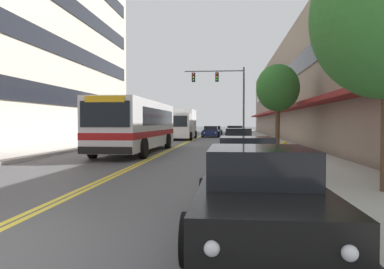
% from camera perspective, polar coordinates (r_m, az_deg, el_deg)
% --- Properties ---
extents(ground_plane, '(240.00, 240.00, 0.00)m').
position_cam_1_polar(ground_plane, '(41.71, 0.50, -0.58)').
color(ground_plane, '#4C4C4F').
extents(sidewalk_left, '(3.30, 106.00, 0.14)m').
position_cam_1_polar(sidewalk_left, '(42.95, -9.04, -0.44)').
color(sidewalk_left, '#B2ADA5').
rests_on(sidewalk_left, ground_plane).
extents(sidewalk_right, '(3.30, 106.00, 0.14)m').
position_cam_1_polar(sidewalk_right, '(41.67, 10.34, -0.52)').
color(sidewalk_right, '#B2ADA5').
rests_on(sidewalk_right, ground_plane).
extents(centre_line, '(0.34, 106.00, 0.01)m').
position_cam_1_polar(centre_line, '(41.71, 0.50, -0.58)').
color(centre_line, yellow).
rests_on(centre_line, ground_plane).
extents(office_tower_left, '(12.08, 27.23, 22.59)m').
position_cam_1_polar(office_tower_left, '(38.44, -24.87, 16.03)').
color(office_tower_left, beige).
rests_on(office_tower_left, ground_plane).
extents(storefront_row_right, '(9.10, 68.00, 9.91)m').
position_cam_1_polar(storefront_row_right, '(42.64, 18.32, 6.03)').
color(storefront_row_right, gray).
rests_on(storefront_row_right, ground_plane).
extents(city_bus, '(2.84, 11.84, 2.96)m').
position_cam_1_polar(city_bus, '(22.50, -8.20, 1.63)').
color(city_bus, silver).
rests_on(city_bus, ground_plane).
extents(car_dark_grey_parked_left_near, '(1.99, 4.20, 1.16)m').
position_cam_1_polar(car_dark_grey_parked_left_near, '(38.25, -6.49, 0.01)').
color(car_dark_grey_parked_left_near, '#38383D').
rests_on(car_dark_grey_parked_left_near, ground_plane).
extents(car_black_parked_right_foreground, '(2.10, 4.67, 1.35)m').
position_cam_1_polar(car_black_parked_right_foreground, '(6.04, 10.29, -8.93)').
color(car_black_parked_right_foreground, black).
rests_on(car_black_parked_right_foreground, ground_plane).
extents(car_champagne_parked_right_mid, '(2.13, 4.28, 1.41)m').
position_cam_1_polar(car_champagne_parked_right_mid, '(41.64, 6.52, 0.29)').
color(car_champagne_parked_right_mid, beige).
rests_on(car_champagne_parked_right_mid, ground_plane).
extents(car_white_parked_right_far, '(2.20, 4.30, 1.29)m').
position_cam_1_polar(car_white_parked_right_far, '(12.08, 8.30, -3.61)').
color(car_white_parked_right_far, white).
rests_on(car_white_parked_right_far, ground_plane).
extents(car_beige_parked_right_end, '(2.14, 4.85, 1.38)m').
position_cam_1_polar(car_beige_parked_right_end, '(24.32, 7.07, -0.82)').
color(car_beige_parked_right_end, '#BCAD89').
rests_on(car_beige_parked_right_end, ground_plane).
extents(car_slate_blue_moving_lead, '(2.11, 4.33, 1.27)m').
position_cam_1_polar(car_slate_blue_moving_lead, '(54.89, 3.52, 0.61)').
color(car_slate_blue_moving_lead, '#475675').
rests_on(car_slate_blue_moving_lead, ground_plane).
extents(car_navy_moving_second, '(2.09, 4.75, 1.34)m').
position_cam_1_polar(car_navy_moving_second, '(45.77, 2.90, 0.42)').
color(car_navy_moving_second, '#19234C').
rests_on(car_navy_moving_second, ground_plane).
extents(box_truck, '(2.80, 7.37, 3.14)m').
position_cam_1_polar(box_truck, '(39.32, -1.64, 1.62)').
color(box_truck, white).
rests_on(box_truck, ground_plane).
extents(traffic_signal_mast, '(5.99, 0.38, 7.25)m').
position_cam_1_polar(traffic_signal_mast, '(37.67, 4.95, 6.97)').
color(traffic_signal_mast, '#47474C').
rests_on(traffic_signal_mast, ground_plane).
extents(street_tree_right_mid, '(2.59, 2.59, 5.14)m').
position_cam_1_polar(street_tree_right_mid, '(23.27, 12.94, 6.90)').
color(street_tree_right_mid, brown).
rests_on(street_tree_right_mid, sidewalk_right).
extents(fire_hydrant, '(0.29, 0.21, 0.87)m').
position_cam_1_polar(fire_hydrant, '(15.15, 13.89, -2.66)').
color(fire_hydrant, yellow).
rests_on(fire_hydrant, sidewalk_right).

